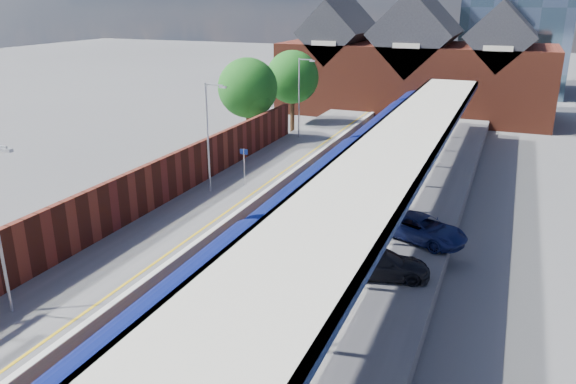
# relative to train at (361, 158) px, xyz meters

# --- Properties ---
(ground) EXTENTS (240.00, 240.00, 0.00)m
(ground) POSITION_rel_train_xyz_m (-1.49, 0.48, -2.12)
(ground) COLOR #5B5B5E
(ground) RESTS_ON ground
(ballast_bed) EXTENTS (6.00, 76.00, 0.06)m
(ballast_bed) POSITION_rel_train_xyz_m (-1.49, -9.52, -2.09)
(ballast_bed) COLOR #473D33
(ballast_bed) RESTS_ON ground
(rails) EXTENTS (4.51, 76.00, 0.14)m
(rails) POSITION_rel_train_xyz_m (-1.49, -9.52, -2.00)
(rails) COLOR slate
(rails) RESTS_ON ground
(left_platform) EXTENTS (5.00, 76.00, 1.00)m
(left_platform) POSITION_rel_train_xyz_m (-6.99, -9.52, -1.62)
(left_platform) COLOR #565659
(left_platform) RESTS_ON ground
(right_platform) EXTENTS (6.00, 76.00, 1.00)m
(right_platform) POSITION_rel_train_xyz_m (4.51, -9.52, -1.62)
(right_platform) COLOR #565659
(right_platform) RESTS_ON ground
(coping_left) EXTENTS (0.30, 76.00, 0.05)m
(coping_left) POSITION_rel_train_xyz_m (-4.64, -9.52, -1.10)
(coping_left) COLOR silver
(coping_left) RESTS_ON left_platform
(coping_right) EXTENTS (0.30, 76.00, 0.05)m
(coping_right) POSITION_rel_train_xyz_m (1.66, -9.52, -1.10)
(coping_right) COLOR silver
(coping_right) RESTS_ON right_platform
(yellow_line) EXTENTS (0.14, 76.00, 0.01)m
(yellow_line) POSITION_rel_train_xyz_m (-5.24, -9.52, -1.12)
(yellow_line) COLOR yellow
(yellow_line) RESTS_ON left_platform
(train) EXTENTS (2.95, 65.92, 3.45)m
(train) POSITION_rel_train_xyz_m (0.00, 0.00, 0.00)
(train) COLOR #0C1555
(train) RESTS_ON ground
(canopy) EXTENTS (4.50, 52.00, 4.48)m
(canopy) POSITION_rel_train_xyz_m (3.99, -7.57, 3.13)
(canopy) COLOR navy
(canopy) RESTS_ON right_platform
(lamp_post_c) EXTENTS (1.48, 0.18, 7.00)m
(lamp_post_c) POSITION_rel_train_xyz_m (-7.86, -7.52, 2.87)
(lamp_post_c) COLOR #A5A8AA
(lamp_post_c) RESTS_ON left_platform
(lamp_post_d) EXTENTS (1.48, 0.18, 7.00)m
(lamp_post_d) POSITION_rel_train_xyz_m (-7.86, 8.48, 2.87)
(lamp_post_d) COLOR #A5A8AA
(lamp_post_d) RESTS_ON left_platform
(platform_sign) EXTENTS (0.55, 0.08, 2.50)m
(platform_sign) POSITION_rel_train_xyz_m (-6.49, -5.52, 0.57)
(platform_sign) COLOR #A5A8AA
(platform_sign) RESTS_ON left_platform
(brick_wall) EXTENTS (0.35, 50.00, 3.86)m
(brick_wall) POSITION_rel_train_xyz_m (-9.59, -15.98, 0.33)
(brick_wall) COLOR maroon
(brick_wall) RESTS_ON left_platform
(station_building) EXTENTS (30.00, 12.12, 13.78)m
(station_building) POSITION_rel_train_xyz_m (-1.49, 28.48, 3.33)
(station_building) COLOR maroon
(station_building) RESTS_ON ground
(tree_near) EXTENTS (5.20, 5.20, 8.10)m
(tree_near) POSITION_rel_train_xyz_m (-11.84, 6.39, 3.23)
(tree_near) COLOR #382314
(tree_near) RESTS_ON ground
(tree_far) EXTENTS (5.20, 5.20, 8.10)m
(tree_far) POSITION_rel_train_xyz_m (-10.84, 14.39, 3.23)
(tree_far) COLOR #382314
(tree_far) RESTS_ON ground
(parked_car_dark) EXTENTS (4.63, 2.71, 1.26)m
(parked_car_dark) POSITION_rel_train_xyz_m (4.99, -14.98, -0.49)
(parked_car_dark) COLOR black
(parked_car_dark) RESTS_ON right_platform
(parked_car_blue) EXTENTS (5.21, 3.87, 1.32)m
(parked_car_blue) POSITION_rel_train_xyz_m (6.01, -10.24, -0.46)
(parked_car_blue) COLOR navy
(parked_car_blue) RESTS_ON right_platform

